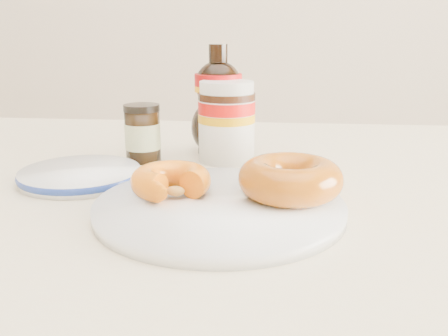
# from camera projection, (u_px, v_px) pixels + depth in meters

# --- Properties ---
(dining_table) EXTENTS (1.40, 0.90, 0.75)m
(dining_table) POSITION_uv_depth(u_px,v_px,m) (205.00, 254.00, 0.62)
(dining_table) COLOR beige
(dining_table) RESTS_ON ground
(plate) EXTENTS (0.26, 0.26, 0.01)m
(plate) POSITION_uv_depth(u_px,v_px,m) (219.00, 207.00, 0.52)
(plate) COLOR white
(plate) RESTS_ON dining_table
(donut_bitten) EXTENTS (0.12, 0.12, 0.03)m
(donut_bitten) POSITION_uv_depth(u_px,v_px,m) (171.00, 181.00, 0.54)
(donut_bitten) COLOR orange
(donut_bitten) RESTS_ON plate
(donut_whole) EXTENTS (0.14, 0.14, 0.04)m
(donut_whole) POSITION_uv_depth(u_px,v_px,m) (290.00, 178.00, 0.53)
(donut_whole) COLOR #9A3F09
(donut_whole) RESTS_ON plate
(nutella_jar) EXTENTS (0.08, 0.08, 0.11)m
(nutella_jar) POSITION_uv_depth(u_px,v_px,m) (227.00, 119.00, 0.71)
(nutella_jar) COLOR white
(nutella_jar) RESTS_ON dining_table
(syrup_bottle) EXTENTS (0.11, 0.10, 0.16)m
(syrup_bottle) POSITION_uv_depth(u_px,v_px,m) (218.00, 100.00, 0.75)
(syrup_bottle) COLOR black
(syrup_bottle) RESTS_ON dining_table
(dark_jar) EXTENTS (0.05, 0.05, 0.08)m
(dark_jar) POSITION_uv_depth(u_px,v_px,m) (143.00, 134.00, 0.72)
(dark_jar) COLOR black
(dark_jar) RESTS_ON dining_table
(blue_rim_saucer) EXTENTS (0.15, 0.15, 0.02)m
(blue_rim_saucer) POSITION_uv_depth(u_px,v_px,m) (80.00, 175.00, 0.63)
(blue_rim_saucer) COLOR white
(blue_rim_saucer) RESTS_ON dining_table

